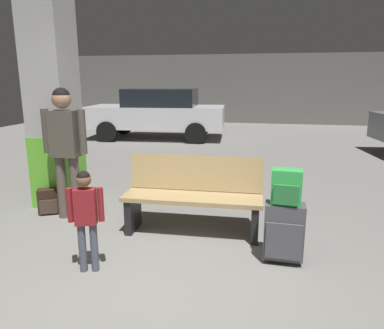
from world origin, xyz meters
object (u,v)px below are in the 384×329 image
suitcase (284,232)px  backpack_dark_floor (49,201)px  bench (193,196)px  adult (65,140)px  backpack_bright (287,188)px  child (86,211)px  parked_car_far (158,112)px  structural_pillar (53,95)px

suitcase → backpack_dark_floor: (-3.04, 0.76, -0.15)m
bench → adult: adult is taller
backpack_bright → backpack_dark_floor: 3.19m
bench → backpack_dark_floor: size_ratio=4.75×
bench → adult: (-1.66, 0.11, 0.59)m
child → parked_car_far: 7.98m
bench → suitcase: bearing=-29.1°
bench → parked_car_far: bearing=109.9°
structural_pillar → bench: 2.46m
bench → parked_car_far: 7.15m
bench → suitcase: size_ratio=2.67×
backpack_dark_floor → backpack_bright: bearing=-14.1°
backpack_dark_floor → parked_car_far: (-0.41, 6.51, 0.64)m
child → parked_car_far: size_ratio=0.23×
child → backpack_dark_floor: 1.84m
structural_pillar → child: 2.37m
adult → backpack_dark_floor: 0.94m
parked_car_far → structural_pillar: bearing=-86.9°
structural_pillar → backpack_dark_floor: bearing=-79.4°
bench → child: (-0.79, -1.10, 0.16)m
parked_car_far → adult: bearing=-83.3°
structural_pillar → suitcase: size_ratio=5.19×
adult → parked_car_far: adult is taller
child → backpack_dark_floor: bearing=133.7°
bench → adult: 1.77m
adult → parked_car_far: bearing=96.7°
child → adult: (-0.88, 1.21, 0.43)m
parked_car_far → child: bearing=-78.1°
backpack_bright → adult: size_ratio=0.20×
adult → bench: bearing=-3.8°
structural_pillar → backpack_bright: 3.42m
bench → child: 1.36m
parked_car_far → suitcase: bearing=-64.6°
suitcase → adult: size_ratio=0.36×
structural_pillar → adult: structural_pillar is taller
backpack_dark_floor → parked_car_far: size_ratio=0.08×
suitcase → adult: 2.85m
suitcase → backpack_dark_floor: size_ratio=1.78×
structural_pillar → bench: structural_pillar is taller
bench → child: bearing=-125.6°
structural_pillar → adult: bearing=-49.5°
structural_pillar → parked_car_far: structural_pillar is taller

